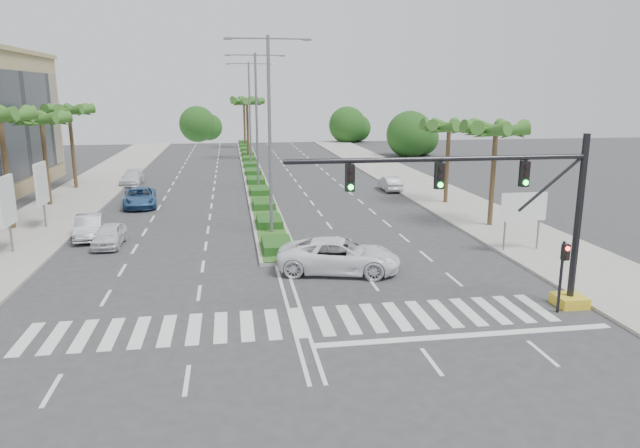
{
  "coord_description": "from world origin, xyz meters",
  "views": [
    {
      "loc": [
        -2.41,
        -20.69,
        8.84
      ],
      "look_at": [
        1.47,
        3.92,
        3.0
      ],
      "focal_mm": 32.0,
      "sensor_mm": 36.0,
      "label": 1
    }
  ],
  "objects_px": {
    "car_parked_a": "(109,235)",
    "car_parked_d": "(132,178)",
    "car_right": "(390,184)",
    "car_crossing": "(339,256)",
    "car_parked_b": "(89,227)",
    "car_parked_c": "(140,197)"
  },
  "relations": [
    {
      "from": "car_parked_b",
      "to": "car_crossing",
      "type": "bearing_deg",
      "value": -40.77
    },
    {
      "from": "car_crossing",
      "to": "car_parked_b",
      "type": "bearing_deg",
      "value": 71.45
    },
    {
      "from": "car_parked_a",
      "to": "car_crossing",
      "type": "height_order",
      "value": "car_crossing"
    },
    {
      "from": "car_parked_d",
      "to": "car_crossing",
      "type": "xyz_separation_m",
      "value": [
        14.58,
        -29.78,
        0.19
      ]
    },
    {
      "from": "car_parked_c",
      "to": "car_crossing",
      "type": "height_order",
      "value": "car_crossing"
    },
    {
      "from": "car_parked_d",
      "to": "car_right",
      "type": "bearing_deg",
      "value": -16.13
    },
    {
      "from": "car_parked_d",
      "to": "car_parked_a",
      "type": "bearing_deg",
      "value": -83.63
    },
    {
      "from": "car_parked_a",
      "to": "car_parked_b",
      "type": "distance_m",
      "value": 2.61
    },
    {
      "from": "car_crossing",
      "to": "car_right",
      "type": "xyz_separation_m",
      "value": [
        9.02,
        22.66,
        -0.19
      ]
    },
    {
      "from": "car_parked_c",
      "to": "car_right",
      "type": "xyz_separation_m",
      "value": [
        21.26,
        4.04,
        -0.08
      ]
    },
    {
      "from": "car_parked_d",
      "to": "car_crossing",
      "type": "distance_m",
      "value": 33.16
    },
    {
      "from": "car_parked_c",
      "to": "car_parked_b",
      "type": "bearing_deg",
      "value": -106.67
    },
    {
      "from": "car_parked_b",
      "to": "car_parked_d",
      "type": "bearing_deg",
      "value": 84.13
    },
    {
      "from": "car_parked_a",
      "to": "car_parked_b",
      "type": "xyz_separation_m",
      "value": [
        -1.58,
        2.08,
        0.06
      ]
    },
    {
      "from": "car_right",
      "to": "car_parked_a",
      "type": "bearing_deg",
      "value": 36.4
    },
    {
      "from": "car_crossing",
      "to": "car_parked_c",
      "type": "bearing_deg",
      "value": 47.73
    },
    {
      "from": "car_parked_c",
      "to": "car_parked_d",
      "type": "bearing_deg",
      "value": 94.75
    },
    {
      "from": "car_right",
      "to": "car_parked_d",
      "type": "bearing_deg",
      "value": -16.86
    },
    {
      "from": "car_parked_c",
      "to": "car_crossing",
      "type": "bearing_deg",
      "value": -63.75
    },
    {
      "from": "car_parked_a",
      "to": "car_crossing",
      "type": "distance_m",
      "value": 14.11
    },
    {
      "from": "car_parked_d",
      "to": "car_parked_b",
      "type": "bearing_deg",
      "value": -87.38
    },
    {
      "from": "car_parked_a",
      "to": "car_parked_d",
      "type": "bearing_deg",
      "value": 96.69
    }
  ]
}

